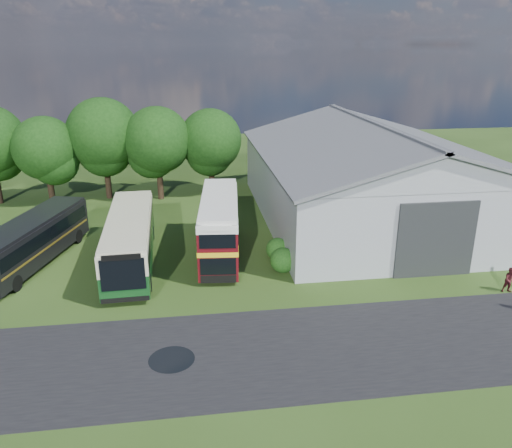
{
  "coord_description": "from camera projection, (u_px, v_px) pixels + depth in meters",
  "views": [
    {
      "loc": [
        -0.32,
        -23.45,
        14.11
      ],
      "look_at": [
        4.1,
        8.0,
        2.66
      ],
      "focal_mm": 35.0,
      "sensor_mm": 36.0,
      "label": 1
    }
  ],
  "objects": [
    {
      "name": "bus_maroon_double",
      "position": [
        220.0,
        227.0,
        34.72
      ],
      "size": [
        3.47,
        10.21,
        4.31
      ],
      "rotation": [
        0.0,
        0.0,
        -0.09
      ],
      "color": "black",
      "rests_on": "ground"
    },
    {
      "name": "tree_right_a",
      "position": [
        157.0,
        140.0,
        46.52
      ],
      "size": [
        6.26,
        6.26,
        8.83
      ],
      "color": "black",
      "rests_on": "ground"
    },
    {
      "name": "storage_shed",
      "position": [
        371.0,
        169.0,
        42.11
      ],
      "size": [
        18.8,
        24.8,
        8.15
      ],
      "color": "gray",
      "rests_on": "ground"
    },
    {
      "name": "tree_mid",
      "position": [
        103.0,
        134.0,
        46.63
      ],
      "size": [
        6.8,
        6.8,
        9.6
      ],
      "color": "black",
      "rests_on": "ground"
    },
    {
      "name": "bus_dark_single",
      "position": [
        32.0,
        241.0,
        33.58
      ],
      "size": [
        5.61,
        11.57,
        3.11
      ],
      "rotation": [
        0.0,
        0.0,
        -0.28
      ],
      "color": "black",
      "rests_on": "ground"
    },
    {
      "name": "shrub_front",
      "position": [
        283.0,
        271.0,
        32.99
      ],
      "size": [
        1.7,
        1.7,
        1.7
      ],
      "primitive_type": "sphere",
      "color": "#194714",
      "rests_on": "ground"
    },
    {
      "name": "ground",
      "position": [
        201.0,
        324.0,
        26.67
      ],
      "size": [
        120.0,
        120.0,
        0.0
      ],
      "primitive_type": "plane",
      "color": "#243B12",
      "rests_on": "ground"
    },
    {
      "name": "visitor_b",
      "position": [
        510.0,
        281.0,
        29.85
      ],
      "size": [
        0.85,
        0.7,
        1.59
      ],
      "primitive_type": "imported",
      "rotation": [
        0.0,
        0.0,
        -0.13
      ],
      "color": "#401418",
      "rests_on": "ground"
    },
    {
      "name": "asphalt_road",
      "position": [
        265.0,
        352.0,
        24.27
      ],
      "size": [
        60.0,
        8.0,
        0.02
      ],
      "primitive_type": "cube",
      "color": "black",
      "rests_on": "ground"
    },
    {
      "name": "tree_left_b",
      "position": [
        45.0,
        148.0,
        45.08
      ],
      "size": [
        5.78,
        5.78,
        8.16
      ],
      "color": "black",
      "rests_on": "ground"
    },
    {
      "name": "bus_green_single",
      "position": [
        130.0,
        239.0,
        33.48
      ],
      "size": [
        3.27,
        12.45,
        3.41
      ],
      "rotation": [
        0.0,
        0.0,
        0.03
      ],
      "color": "black",
      "rests_on": "ground"
    },
    {
      "name": "shrub_mid",
      "position": [
        277.0,
        259.0,
        34.85
      ],
      "size": [
        1.6,
        1.6,
        1.6
      ],
      "primitive_type": "sphere",
      "color": "#194714",
      "rests_on": "ground"
    },
    {
      "name": "tree_right_b",
      "position": [
        211.0,
        140.0,
        48.0
      ],
      "size": [
        5.98,
        5.98,
        8.45
      ],
      "color": "black",
      "rests_on": "ground"
    },
    {
      "name": "puddle",
      "position": [
        172.0,
        360.0,
        23.68
      ],
      "size": [
        2.2,
        2.2,
        0.01
      ],
      "primitive_type": "cylinder",
      "color": "black",
      "rests_on": "ground"
    }
  ]
}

